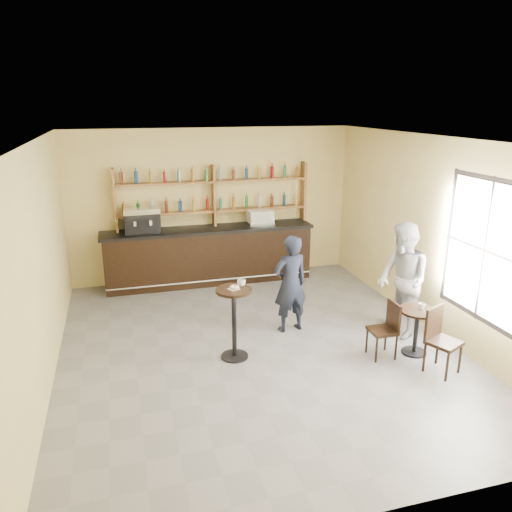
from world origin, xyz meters
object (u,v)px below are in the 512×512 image
object	(u,v)px
bar_counter	(209,255)
cafe_table	(416,332)
chair_west	(382,330)
pastry_case	(260,217)
chair_south	(444,342)
patron_second	(402,280)
man_main	(290,284)
pedestal_table	(234,324)
espresso_machine	(142,220)

from	to	relation	value
bar_counter	cafe_table	xyz separation A→B (m)	(2.44, -3.98, -0.23)
bar_counter	chair_west	size ratio (longest dim) A/B	5.08
bar_counter	pastry_case	bearing A→B (deg)	0.00
cafe_table	chair_south	bearing A→B (deg)	-85.24
chair_west	cafe_table	bearing A→B (deg)	86.30
chair_west	chair_south	bearing A→B (deg)	44.20
chair_west	patron_second	bearing A→B (deg)	134.26
pastry_case	man_main	world-z (taller)	man_main
pedestal_table	patron_second	size ratio (longest dim) A/B	0.58
pastry_case	patron_second	size ratio (longest dim) A/B	0.28
espresso_machine	patron_second	distance (m)	5.14
bar_counter	pedestal_table	world-z (taller)	bar_counter
chair_south	cafe_table	bearing A→B (deg)	69.63
pastry_case	pedestal_table	distance (m)	3.72
bar_counter	patron_second	xyz separation A→B (m)	(2.55, -3.32, 0.35)
pastry_case	chair_west	bearing A→B (deg)	-82.00
espresso_machine	chair_west	xyz separation A→B (m)	(3.23, -3.93, -1.01)
espresso_machine	cafe_table	world-z (taller)	espresso_machine
espresso_machine	pastry_case	distance (m)	2.46
patron_second	bar_counter	bearing A→B (deg)	-139.53
bar_counter	chair_south	size ratio (longest dim) A/B	4.62
pedestal_table	chair_west	bearing A→B (deg)	-14.84
pastry_case	chair_south	world-z (taller)	pastry_case
cafe_table	chair_west	world-z (taller)	chair_west
bar_counter	espresso_machine	world-z (taller)	espresso_machine
cafe_table	chair_west	distance (m)	0.56
bar_counter	pastry_case	distance (m)	1.35
espresso_machine	cafe_table	bearing A→B (deg)	-46.58
pastry_case	man_main	bearing A→B (deg)	-98.57
cafe_table	espresso_machine	bearing A→B (deg)	133.53
cafe_table	chair_south	distance (m)	0.61
man_main	pastry_case	bearing A→B (deg)	-104.39
chair_west	patron_second	size ratio (longest dim) A/B	0.46
chair_south	espresso_machine	bearing A→B (deg)	104.77
man_main	cafe_table	size ratio (longest dim) A/B	2.29
bar_counter	espresso_machine	bearing A→B (deg)	180.00
man_main	chair_west	size ratio (longest dim) A/B	1.91
pastry_case	cafe_table	distance (m)	4.31
espresso_machine	cafe_table	size ratio (longest dim) A/B	0.97
espresso_machine	chair_west	distance (m)	5.19
pastry_case	cafe_table	xyz separation A→B (m)	(1.32, -3.98, -0.99)
pastry_case	pedestal_table	size ratio (longest dim) A/B	0.48
pedestal_table	chair_south	xyz separation A→B (m)	(2.74, -1.22, -0.08)
chair_south	chair_west	bearing A→B (deg)	107.58
pastry_case	espresso_machine	bearing A→B (deg)	176.86
man_main	chair_west	world-z (taller)	man_main
pedestal_table	chair_west	distance (m)	2.22
bar_counter	patron_second	world-z (taller)	patron_second
espresso_machine	pedestal_table	xyz separation A→B (m)	(1.09, -3.36, -0.89)
man_main	bar_counter	bearing A→B (deg)	-81.13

